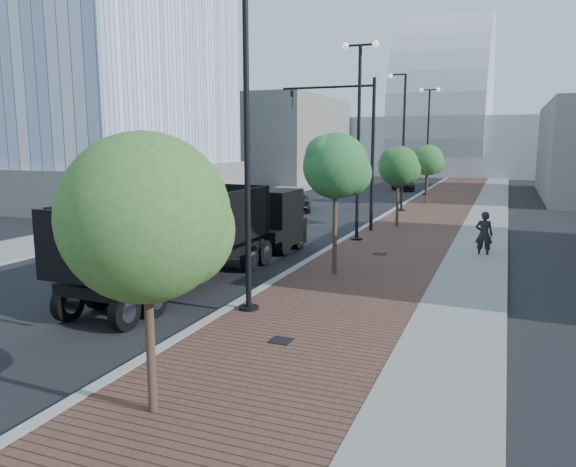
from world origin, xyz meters
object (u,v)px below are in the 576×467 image
at_px(white_sedan, 241,236).
at_px(pedestrian, 484,234).
at_px(dark_car_mid, 294,202).
at_px(dump_truck, 233,233).

xyz_separation_m(white_sedan, pedestrian, (10.06, 2.44, 0.32)).
relative_size(white_sedan, dark_car_mid, 0.85).
xyz_separation_m(white_sedan, dark_car_mid, (-2.83, 14.03, -0.01)).
distance_m(dump_truck, pedestrian, 10.45).
bearing_deg(pedestrian, white_sedan, 17.15).
bearing_deg(dump_truck, white_sedan, 112.63).
height_order(dump_truck, dark_car_mid, dump_truck).
bearing_deg(dark_car_mid, pedestrian, -63.79).
bearing_deg(white_sedan, pedestrian, 31.83).
xyz_separation_m(dump_truck, pedestrian, (8.90, 5.47, -0.35)).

